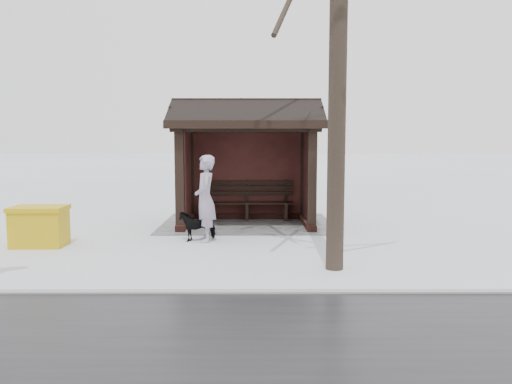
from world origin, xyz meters
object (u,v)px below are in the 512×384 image
grit_bin (39,226)px  dog (197,226)px  bus_shelter (247,137)px  pedestrian (205,199)px

grit_bin → dog: bearing=-171.0°
grit_bin → bus_shelter: bearing=-148.7°
dog → grit_bin: bearing=-95.3°
pedestrian → dog: bearing=-128.6°
pedestrian → dog: size_ratio=2.45×
bus_shelter → dog: size_ratio=4.93×
bus_shelter → grit_bin: 5.13m
dog → grit_bin: (3.06, 0.56, 0.10)m
bus_shelter → pedestrian: 2.62m
pedestrian → dog: 0.62m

